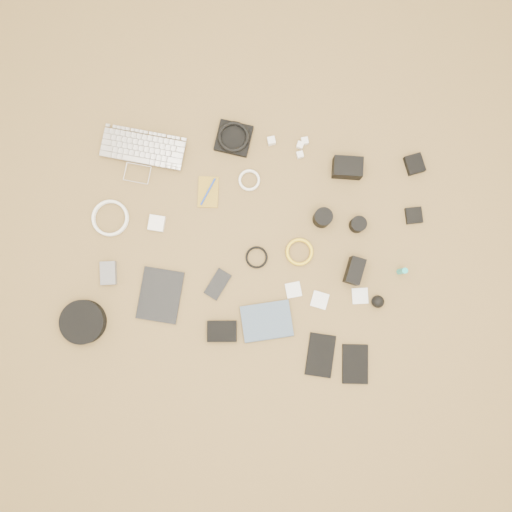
# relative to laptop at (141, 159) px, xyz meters

# --- Properties ---
(room_shell) EXTENTS (4.04, 4.04, 2.58)m
(room_shell) POSITION_rel_laptop_xyz_m (0.54, -0.31, 1.24)
(room_shell) COLOR olive
(room_shell) RESTS_ON ground
(laptop) EXTENTS (0.38, 0.27, 0.03)m
(laptop) POSITION_rel_laptop_xyz_m (0.00, 0.00, 0.00)
(laptop) COLOR #B9B9BE
(laptop) RESTS_ON ground
(headphone_pouch) EXTENTS (0.16, 0.15, 0.03)m
(headphone_pouch) POSITION_rel_laptop_xyz_m (0.39, 0.16, -0.00)
(headphone_pouch) COLOR black
(headphone_pouch) RESTS_ON ground
(headphones) EXTENTS (0.17, 0.17, 0.02)m
(headphones) POSITION_rel_laptop_xyz_m (0.39, 0.16, 0.02)
(headphones) COLOR black
(headphones) RESTS_ON headphone_pouch
(charger_a) EXTENTS (0.04, 0.04, 0.03)m
(charger_a) POSITION_rel_laptop_xyz_m (0.56, 0.17, 0.00)
(charger_a) COLOR white
(charger_a) RESTS_ON ground
(charger_b) EXTENTS (0.03, 0.03, 0.03)m
(charger_b) POSITION_rel_laptop_xyz_m (0.69, 0.17, -0.00)
(charger_b) COLOR white
(charger_b) RESTS_ON ground
(charger_c) EXTENTS (0.04, 0.04, 0.03)m
(charger_c) POSITION_rel_laptop_xyz_m (0.70, 0.19, -0.00)
(charger_c) COLOR white
(charger_c) RESTS_ON ground
(charger_d) EXTENTS (0.04, 0.04, 0.03)m
(charger_d) POSITION_rel_laptop_xyz_m (0.69, 0.13, -0.00)
(charger_d) COLOR white
(charger_d) RESTS_ON ground
(dslr_camera) EXTENTS (0.13, 0.10, 0.07)m
(dslr_camera) POSITION_rel_laptop_xyz_m (0.91, 0.09, 0.02)
(dslr_camera) COLOR black
(dslr_camera) RESTS_ON ground
(lens_pouch) EXTENTS (0.10, 0.11, 0.03)m
(lens_pouch) POSITION_rel_laptop_xyz_m (1.20, 0.16, 0.00)
(lens_pouch) COLOR black
(lens_pouch) RESTS_ON ground
(notebook_olive) EXTENTS (0.10, 0.15, 0.01)m
(notebook_olive) POSITION_rel_laptop_xyz_m (0.32, -0.10, -0.01)
(notebook_olive) COLOR olive
(notebook_olive) RESTS_ON ground
(pen_blue) EXTENTS (0.05, 0.13, 0.01)m
(pen_blue) POSITION_rel_laptop_xyz_m (0.32, -0.10, -0.00)
(pen_blue) COLOR #1434A4
(pen_blue) RESTS_ON notebook_olive
(cable_white_a) EXTENTS (0.12, 0.12, 0.01)m
(cable_white_a) POSITION_rel_laptop_xyz_m (0.49, -0.02, -0.01)
(cable_white_a) COLOR white
(cable_white_a) RESTS_ON ground
(lens_a) EXTENTS (0.10, 0.10, 0.08)m
(lens_a) POSITION_rel_laptop_xyz_m (0.83, -0.14, 0.03)
(lens_a) COLOR black
(lens_a) RESTS_ON ground
(lens_b) EXTENTS (0.09, 0.09, 0.06)m
(lens_b) POSITION_rel_laptop_xyz_m (0.98, -0.15, 0.02)
(lens_b) COLOR black
(lens_b) RESTS_ON ground
(card_reader) EXTENTS (0.09, 0.09, 0.02)m
(card_reader) POSITION_rel_laptop_xyz_m (1.23, -0.07, -0.01)
(card_reader) COLOR black
(card_reader) RESTS_ON ground
(power_brick) EXTENTS (0.07, 0.07, 0.03)m
(power_brick) POSITION_rel_laptop_xyz_m (0.12, -0.27, -0.00)
(power_brick) COLOR white
(power_brick) RESTS_ON ground
(cable_white_b) EXTENTS (0.20, 0.20, 0.01)m
(cable_white_b) POSITION_rel_laptop_xyz_m (-0.09, -0.28, -0.01)
(cable_white_b) COLOR white
(cable_white_b) RESTS_ON ground
(cable_black) EXTENTS (0.10, 0.10, 0.01)m
(cable_black) POSITION_rel_laptop_xyz_m (0.57, -0.35, -0.01)
(cable_black) COLOR black
(cable_black) RESTS_ON ground
(cable_yellow) EXTENTS (0.16, 0.16, 0.01)m
(cable_yellow) POSITION_rel_laptop_xyz_m (0.75, -0.30, -0.01)
(cable_yellow) COLOR gold
(cable_yellow) RESTS_ON ground
(flash) EXTENTS (0.08, 0.12, 0.08)m
(flash) POSITION_rel_laptop_xyz_m (0.99, -0.35, 0.03)
(flash) COLOR black
(flash) RESTS_ON ground
(lens_cleaner) EXTENTS (0.03, 0.03, 0.09)m
(lens_cleaner) POSITION_rel_laptop_xyz_m (1.20, -0.32, 0.03)
(lens_cleaner) COLOR #19A7A7
(lens_cleaner) RESTS_ON ground
(battery_charger) EXTENTS (0.08, 0.11, 0.03)m
(battery_charger) POSITION_rel_laptop_xyz_m (-0.05, -0.52, -0.00)
(battery_charger) COLOR slate
(battery_charger) RESTS_ON ground
(tablet) EXTENTS (0.18, 0.23, 0.01)m
(tablet) POSITION_rel_laptop_xyz_m (0.18, -0.58, -0.01)
(tablet) COLOR black
(tablet) RESTS_ON ground
(phone) EXTENTS (0.11, 0.14, 0.01)m
(phone) POSITION_rel_laptop_xyz_m (0.42, -0.49, -0.01)
(phone) COLOR black
(phone) RESTS_ON ground
(filter_case_left) EXTENTS (0.08, 0.08, 0.01)m
(filter_case_left) POSITION_rel_laptop_xyz_m (0.75, -0.47, -0.01)
(filter_case_left) COLOR silver
(filter_case_left) RESTS_ON ground
(filter_case_mid) EXTENTS (0.08, 0.08, 0.01)m
(filter_case_mid) POSITION_rel_laptop_xyz_m (0.87, -0.50, -0.01)
(filter_case_mid) COLOR silver
(filter_case_mid) RESTS_ON ground
(filter_case_right) EXTENTS (0.08, 0.08, 0.01)m
(filter_case_right) POSITION_rel_laptop_xyz_m (1.04, -0.45, -0.01)
(filter_case_right) COLOR silver
(filter_case_right) RESTS_ON ground
(air_blower) EXTENTS (0.07, 0.07, 0.05)m
(air_blower) POSITION_rel_laptop_xyz_m (1.11, -0.47, 0.01)
(air_blower) COLOR black
(air_blower) RESTS_ON ground
(headphone_case) EXTENTS (0.21, 0.21, 0.05)m
(headphone_case) POSITION_rel_laptop_xyz_m (-0.12, -0.74, 0.01)
(headphone_case) COLOR black
(headphone_case) RESTS_ON ground
(drive_case) EXTENTS (0.14, 0.11, 0.03)m
(drive_case) POSITION_rel_laptop_xyz_m (0.47, -0.69, 0.00)
(drive_case) COLOR black
(drive_case) RESTS_ON ground
(paperback) EXTENTS (0.25, 0.21, 0.02)m
(paperback) POSITION_rel_laptop_xyz_m (0.68, -0.70, -0.00)
(paperback) COLOR #3E5169
(paperback) RESTS_ON ground
(notebook_black_a) EXTENTS (0.11, 0.18, 0.01)m
(notebook_black_a) POSITION_rel_laptop_xyz_m (0.91, -0.73, -0.01)
(notebook_black_a) COLOR black
(notebook_black_a) RESTS_ON ground
(notebook_black_b) EXTENTS (0.13, 0.18, 0.01)m
(notebook_black_b) POSITION_rel_laptop_xyz_m (1.06, -0.74, -0.01)
(notebook_black_b) COLOR black
(notebook_black_b) RESTS_ON ground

